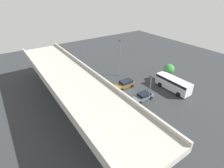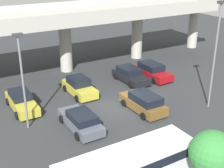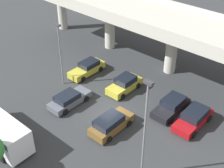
{
  "view_description": "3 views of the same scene",
  "coord_description": "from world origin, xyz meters",
  "px_view_note": "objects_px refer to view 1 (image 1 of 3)",
  "views": [
    {
      "loc": [
        -24.84,
        20.37,
        20.17
      ],
      "look_at": [
        1.76,
        2.15,
        1.81
      ],
      "focal_mm": 28.0,
      "sensor_mm": 36.0,
      "label": 1
    },
    {
      "loc": [
        -13.03,
        -20.48,
        12.37
      ],
      "look_at": [
        -0.64,
        0.17,
        2.43
      ],
      "focal_mm": 50.0,
      "sensor_mm": 36.0,
      "label": 2
    },
    {
      "loc": [
        16.4,
        -17.94,
        20.44
      ],
      "look_at": [
        -1.69,
        2.63,
        1.8
      ],
      "focal_mm": 50.0,
      "sensor_mm": 36.0,
      "label": 3
    }
  ],
  "objects_px": {
    "parked_car_5": "(90,81)",
    "lamp_post_near_aisle": "(149,92)",
    "shuttle_bus": "(173,83)",
    "parked_car_2": "(111,99)",
    "tree_front_left": "(169,69)",
    "parked_car_3": "(125,84)",
    "parked_car_0": "(131,114)",
    "parked_car_1": "(143,96)",
    "parked_car_4": "(95,87)",
    "lamp_post_mid_lot": "(120,56)"
  },
  "relations": [
    {
      "from": "parked_car_0",
      "to": "parked_car_5",
      "type": "height_order",
      "value": "parked_car_5"
    },
    {
      "from": "parked_car_0",
      "to": "parked_car_4",
      "type": "xyz_separation_m",
      "value": [
        11.66,
        0.47,
        -0.01
      ]
    },
    {
      "from": "parked_car_0",
      "to": "parked_car_4",
      "type": "height_order",
      "value": "parked_car_0"
    },
    {
      "from": "lamp_post_mid_lot",
      "to": "tree_front_left",
      "type": "height_order",
      "value": "lamp_post_mid_lot"
    },
    {
      "from": "parked_car_5",
      "to": "shuttle_bus",
      "type": "height_order",
      "value": "shuttle_bus"
    },
    {
      "from": "parked_car_1",
      "to": "lamp_post_mid_lot",
      "type": "bearing_deg",
      "value": -101.88
    },
    {
      "from": "parked_car_3",
      "to": "parked_car_1",
      "type": "bearing_deg",
      "value": 89.5
    },
    {
      "from": "parked_car_3",
      "to": "lamp_post_near_aisle",
      "type": "bearing_deg",
      "value": 76.4
    },
    {
      "from": "parked_car_4",
      "to": "shuttle_bus",
      "type": "relative_size",
      "value": 0.58
    },
    {
      "from": "parked_car_2",
      "to": "parked_car_1",
      "type": "bearing_deg",
      "value": -24.45
    },
    {
      "from": "parked_car_5",
      "to": "lamp_post_mid_lot",
      "type": "height_order",
      "value": "lamp_post_mid_lot"
    },
    {
      "from": "parked_car_3",
      "to": "tree_front_left",
      "type": "bearing_deg",
      "value": 162.15
    },
    {
      "from": "parked_car_1",
      "to": "tree_front_left",
      "type": "relative_size",
      "value": 1.14
    },
    {
      "from": "lamp_post_mid_lot",
      "to": "parked_car_1",
      "type": "bearing_deg",
      "value": 168.12
    },
    {
      "from": "parked_car_1",
      "to": "parked_car_4",
      "type": "relative_size",
      "value": 1.03
    },
    {
      "from": "parked_car_4",
      "to": "parked_car_1",
      "type": "bearing_deg",
      "value": -54.91
    },
    {
      "from": "parked_car_2",
      "to": "parked_car_3",
      "type": "distance_m",
      "value": 6.78
    },
    {
      "from": "parked_car_0",
      "to": "parked_car_1",
      "type": "height_order",
      "value": "parked_car_0"
    },
    {
      "from": "parked_car_2",
      "to": "parked_car_5",
      "type": "xyz_separation_m",
      "value": [
        8.7,
        -0.08,
        -0.01
      ]
    },
    {
      "from": "parked_car_0",
      "to": "tree_front_left",
      "type": "distance_m",
      "value": 17.1
    },
    {
      "from": "parked_car_0",
      "to": "parked_car_3",
      "type": "height_order",
      "value": "parked_car_3"
    },
    {
      "from": "parked_car_3",
      "to": "parked_car_5",
      "type": "relative_size",
      "value": 0.95
    },
    {
      "from": "lamp_post_near_aisle",
      "to": "tree_front_left",
      "type": "height_order",
      "value": "lamp_post_near_aisle"
    },
    {
      "from": "parked_car_1",
      "to": "parked_car_5",
      "type": "bearing_deg",
      "value": -62.83
    },
    {
      "from": "parked_car_3",
      "to": "parked_car_0",
      "type": "bearing_deg",
      "value": 57.2
    },
    {
      "from": "shuttle_bus",
      "to": "lamp_post_mid_lot",
      "type": "relative_size",
      "value": 0.87
    },
    {
      "from": "parked_car_4",
      "to": "lamp_post_near_aisle",
      "type": "relative_size",
      "value": 0.62
    },
    {
      "from": "parked_car_4",
      "to": "lamp_post_mid_lot",
      "type": "relative_size",
      "value": 0.51
    },
    {
      "from": "parked_car_2",
      "to": "parked_car_5",
      "type": "height_order",
      "value": "parked_car_2"
    },
    {
      "from": "parked_car_2",
      "to": "lamp_post_near_aisle",
      "type": "relative_size",
      "value": 0.6
    },
    {
      "from": "parked_car_2",
      "to": "shuttle_bus",
      "type": "relative_size",
      "value": 0.56
    },
    {
      "from": "parked_car_0",
      "to": "lamp_post_mid_lot",
      "type": "distance_m",
      "value": 16.98
    },
    {
      "from": "parked_car_2",
      "to": "shuttle_bus",
      "type": "xyz_separation_m",
      "value": [
        -3.59,
        -13.82,
        0.88
      ]
    },
    {
      "from": "parked_car_3",
      "to": "shuttle_bus",
      "type": "distance_m",
      "value": 10.42
    },
    {
      "from": "parked_car_5",
      "to": "lamp_post_near_aisle",
      "type": "xyz_separation_m",
      "value": [
        -14.86,
        -3.63,
        3.63
      ]
    },
    {
      "from": "parked_car_3",
      "to": "parked_car_5",
      "type": "xyz_separation_m",
      "value": [
        5.49,
        5.9,
        -0.02
      ]
    },
    {
      "from": "shuttle_bus",
      "to": "parked_car_0",
      "type": "bearing_deg",
      "value": -81.42
    },
    {
      "from": "parked_car_0",
      "to": "parked_car_3",
      "type": "distance_m",
      "value": 10.52
    },
    {
      "from": "parked_car_0",
      "to": "parked_car_1",
      "type": "distance_m",
      "value": 6.37
    },
    {
      "from": "lamp_post_mid_lot",
      "to": "lamp_post_near_aisle",
      "type": "bearing_deg",
      "value": 162.73
    },
    {
      "from": "parked_car_2",
      "to": "parked_car_5",
      "type": "bearing_deg",
      "value": 89.49
    },
    {
      "from": "parked_car_2",
      "to": "tree_front_left",
      "type": "relative_size",
      "value": 1.05
    },
    {
      "from": "parked_car_5",
      "to": "shuttle_bus",
      "type": "bearing_deg",
      "value": -41.8
    },
    {
      "from": "shuttle_bus",
      "to": "lamp_post_near_aisle",
      "type": "distance_m",
      "value": 10.79
    },
    {
      "from": "parked_car_4",
      "to": "lamp_post_near_aisle",
      "type": "distance_m",
      "value": 13.32
    },
    {
      "from": "parked_car_3",
      "to": "parked_car_4",
      "type": "bearing_deg",
      "value": -24.49
    },
    {
      "from": "shuttle_bus",
      "to": "lamp_post_near_aisle",
      "type": "bearing_deg",
      "value": -75.73
    },
    {
      "from": "lamp_post_near_aisle",
      "to": "tree_front_left",
      "type": "relative_size",
      "value": 1.76
    },
    {
      "from": "parked_car_0",
      "to": "lamp_post_mid_lot",
      "type": "xyz_separation_m",
      "value": [
        14.25,
        -8.03,
        4.55
      ]
    },
    {
      "from": "parked_car_4",
      "to": "shuttle_bus",
      "type": "xyz_separation_m",
      "value": [
        -9.61,
        -14.02,
        0.93
      ]
    }
  ]
}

